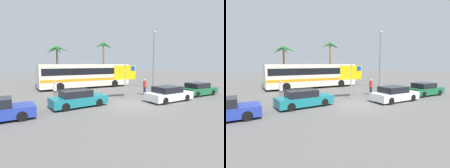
# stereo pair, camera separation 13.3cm
# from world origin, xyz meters

# --- Properties ---
(ground) EXTENTS (120.00, 120.00, 0.00)m
(ground) POSITION_xyz_m (0.00, 0.00, 0.00)
(ground) COLOR #605E5B
(bus_front_coach) EXTENTS (12.15, 2.70, 3.17)m
(bus_front_coach) POSITION_xyz_m (0.50, 11.30, 1.78)
(bus_front_coach) COLOR silver
(bus_front_coach) RESTS_ON ground
(bus_rear_coach) EXTENTS (12.15, 2.70, 3.17)m
(bus_rear_coach) POSITION_xyz_m (0.81, 15.07, 1.78)
(bus_rear_coach) COLOR silver
(bus_rear_coach) RESTS_ON ground
(ferry_sign) EXTENTS (2.19, 0.32, 3.20)m
(ferry_sign) POSITION_xyz_m (1.22, 2.59, 2.33)
(ferry_sign) COLOR gray
(ferry_sign) RESTS_ON ground
(car_teal) EXTENTS (4.41, 2.11, 1.32)m
(car_teal) POSITION_xyz_m (-3.79, 1.51, 0.64)
(car_teal) COLOR #19757F
(car_teal) RESTS_ON ground
(car_white) EXTENTS (4.36, 1.87, 1.32)m
(car_white) POSITION_xyz_m (3.81, -0.36, 0.64)
(car_white) COLOR silver
(car_white) RESTS_ON ground
(car_green) EXTENTS (3.99, 1.70, 1.32)m
(car_green) POSITION_xyz_m (8.70, 0.24, 0.63)
(car_green) COLOR #196638
(car_green) RESTS_ON ground
(pedestrian_by_bus) EXTENTS (0.32, 0.32, 1.67)m
(pedestrian_by_bus) POSITION_xyz_m (3.94, 3.09, 0.98)
(pedestrian_by_bus) COLOR #1E2347
(pedestrian_by_bus) RESTS_ON ground
(pedestrian_near_sign) EXTENTS (0.32, 0.32, 1.77)m
(pedestrian_near_sign) POSITION_xyz_m (-4.84, 4.85, 1.05)
(pedestrian_near_sign) COLOR #706656
(pedestrian_near_sign) RESTS_ON ground
(lamp_post_left_side) EXTENTS (0.56, 0.20, 7.43)m
(lamp_post_left_side) POSITION_xyz_m (8.20, 6.61, 4.04)
(lamp_post_left_side) COLOR slate
(lamp_post_left_side) RESTS_ON ground
(palm_tree_seaside) EXTENTS (3.49, 3.28, 7.02)m
(palm_tree_seaside) POSITION_xyz_m (6.22, 17.60, 5.67)
(palm_tree_seaside) COLOR brown
(palm_tree_seaside) RESTS_ON ground
(palm_tree_inland) EXTENTS (3.86, 4.01, 6.12)m
(palm_tree_inland) POSITION_xyz_m (-1.81, 18.10, 5.06)
(palm_tree_inland) COLOR brown
(palm_tree_inland) RESTS_ON ground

